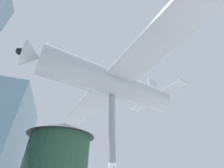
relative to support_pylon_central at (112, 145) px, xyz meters
The scene contains 2 objects.
support_pylon_central is the anchor object (origin of this frame).
suspended_airplane 4.53m from the support_pylon_central, 103.92° to the left, with size 19.44×12.26×3.28m.
Camera 1 is at (-9.11, 2.94, 1.36)m, focal length 24.00 mm.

